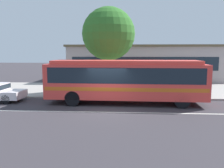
{
  "coord_description": "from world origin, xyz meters",
  "views": [
    {
      "loc": [
        1.23,
        -14.0,
        3.52
      ],
      "look_at": [
        0.22,
        1.94,
        1.3
      ],
      "focal_mm": 37.15,
      "sensor_mm": 36.0,
      "label": 1
    }
  ],
  "objects_px": {
    "street_tree_near_stop": "(109,34)",
    "transit_bus": "(126,79)",
    "pedestrian_waiting_near_sign": "(131,83)",
    "bus_stop_sign": "(179,76)"
  },
  "relations": [
    {
      "from": "transit_bus",
      "to": "pedestrian_waiting_near_sign",
      "type": "distance_m",
      "value": 2.66
    },
    {
      "from": "street_tree_near_stop",
      "to": "pedestrian_waiting_near_sign",
      "type": "bearing_deg",
      "value": -35.16
    },
    {
      "from": "pedestrian_waiting_near_sign",
      "to": "street_tree_near_stop",
      "type": "bearing_deg",
      "value": 144.84
    },
    {
      "from": "transit_bus",
      "to": "bus_stop_sign",
      "type": "xyz_separation_m",
      "value": [
        3.92,
        1.67,
        0.03
      ]
    },
    {
      "from": "pedestrian_waiting_near_sign",
      "to": "bus_stop_sign",
      "type": "relative_size",
      "value": 0.65
    },
    {
      "from": "transit_bus",
      "to": "street_tree_near_stop",
      "type": "relative_size",
      "value": 1.51
    },
    {
      "from": "street_tree_near_stop",
      "to": "transit_bus",
      "type": "bearing_deg",
      "value": -69.37
    },
    {
      "from": "transit_bus",
      "to": "bus_stop_sign",
      "type": "bearing_deg",
      "value": 23.04
    },
    {
      "from": "transit_bus",
      "to": "bus_stop_sign",
      "type": "relative_size",
      "value": 4.2
    },
    {
      "from": "pedestrian_waiting_near_sign",
      "to": "bus_stop_sign",
      "type": "height_order",
      "value": "bus_stop_sign"
    }
  ]
}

